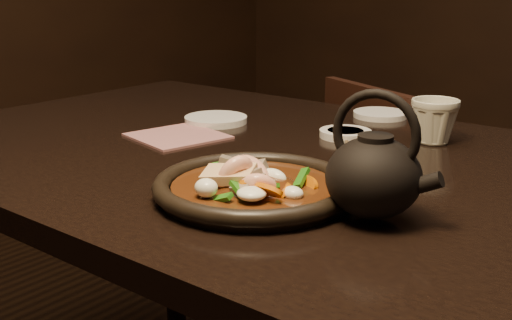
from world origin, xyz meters
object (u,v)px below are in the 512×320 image
Objects in this scene: table at (303,202)px; plate at (254,188)px; tea_cup at (435,120)px; chair at (395,215)px; teapot at (374,173)px.

table is 5.54× the size of plate.
table is at bearing -117.00° from tea_cup.
chair is 8.79× the size of tea_cup.
teapot reaches higher than tea_cup.
chair is at bearing 123.25° from tea_cup.
chair is 0.95m from teapot.
table is 0.30m from tea_cup.
plate is (0.18, -0.83, 0.34)m from chair.
plate is 1.74× the size of teapot.
plate reaches higher than table.
tea_cup reaches higher than plate.
table is at bearing 132.62° from teapot.
chair is at bearing 101.37° from table.
tea_cup is 0.43m from teapot.
teapot is (0.22, -0.17, 0.14)m from table.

